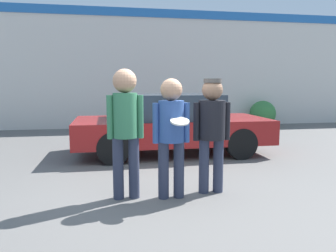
% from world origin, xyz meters
% --- Properties ---
extents(ground_plane, '(56.00, 56.00, 0.00)m').
position_xyz_m(ground_plane, '(0.00, 0.00, 0.00)').
color(ground_plane, '#5B5956').
extents(storefront_building, '(24.00, 0.22, 4.29)m').
position_xyz_m(storefront_building, '(0.00, 7.70, 2.18)').
color(storefront_building, silver).
rests_on(storefront_building, ground).
extents(person_left, '(0.50, 0.33, 1.81)m').
position_xyz_m(person_left, '(-0.57, 0.01, 1.09)').
color(person_left, '#2D3347').
rests_on(person_left, ground).
extents(person_middle_with_frisbee, '(0.52, 0.55, 1.68)m').
position_xyz_m(person_middle_with_frisbee, '(0.05, -0.09, 1.00)').
color(person_middle_with_frisbee, '#2D3347').
rests_on(person_middle_with_frisbee, ground).
extents(person_right, '(0.56, 0.39, 1.68)m').
position_xyz_m(person_right, '(0.68, 0.04, 1.02)').
color(person_right, '#2D3347').
rests_on(person_right, ground).
extents(parked_car_near, '(4.36, 1.96, 1.37)m').
position_xyz_m(parked_car_near, '(0.61, 2.88, 0.70)').
color(parked_car_near, maroon).
rests_on(parked_car_near, ground).
extents(shrub, '(0.98, 0.98, 0.98)m').
position_xyz_m(shrub, '(4.96, 7.02, 0.49)').
color(shrub, '#387A3D').
rests_on(shrub, ground).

